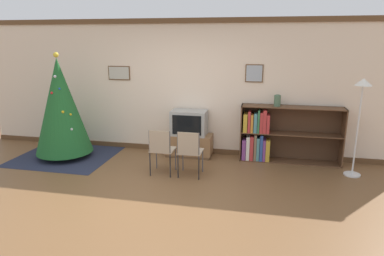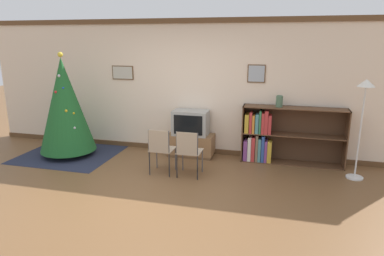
% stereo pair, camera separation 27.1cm
% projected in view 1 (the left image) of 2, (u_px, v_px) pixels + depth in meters
% --- Properties ---
extents(ground_plane, '(24.00, 24.00, 0.00)m').
position_uv_depth(ground_plane, '(152.00, 196.00, 5.18)').
color(ground_plane, brown).
extents(wall_back, '(8.99, 0.11, 2.70)m').
position_uv_depth(wall_back, '(185.00, 87.00, 6.95)').
color(wall_back, beige).
rests_on(wall_back, ground_plane).
extents(area_rug, '(1.89, 1.65, 0.01)m').
position_uv_depth(area_rug, '(66.00, 156.00, 6.92)').
color(area_rug, '#23283D').
rests_on(area_rug, ground_plane).
extents(christmas_tree, '(1.09, 1.09, 2.06)m').
position_uv_depth(christmas_tree, '(61.00, 106.00, 6.66)').
color(christmas_tree, maroon).
rests_on(christmas_tree, area_rug).
extents(tv_console, '(0.92, 0.45, 0.45)m').
position_uv_depth(tv_console, '(189.00, 145.00, 6.93)').
color(tv_console, brown).
rests_on(tv_console, ground_plane).
extents(television, '(0.70, 0.44, 0.49)m').
position_uv_depth(television, '(189.00, 123.00, 6.81)').
color(television, '#9E9E99').
rests_on(television, tv_console).
extents(folding_chair_left, '(0.40, 0.40, 0.82)m').
position_uv_depth(folding_chair_left, '(161.00, 149.00, 5.88)').
color(folding_chair_left, tan).
rests_on(folding_chair_left, ground_plane).
extents(folding_chair_right, '(0.40, 0.40, 0.82)m').
position_uv_depth(folding_chair_right, '(189.00, 151.00, 5.78)').
color(folding_chair_right, tan).
rests_on(folding_chair_right, ground_plane).
extents(bookshelf, '(1.88, 0.36, 1.09)m').
position_uv_depth(bookshelf, '(271.00, 136.00, 6.58)').
color(bookshelf, brown).
rests_on(bookshelf, ground_plane).
extents(vase, '(0.12, 0.12, 0.22)m').
position_uv_depth(vase, '(277.00, 100.00, 6.38)').
color(vase, '#47664C').
rests_on(vase, bookshelf).
extents(standing_lamp, '(0.28, 0.28, 1.69)m').
position_uv_depth(standing_lamp, '(361.00, 102.00, 5.65)').
color(standing_lamp, silver).
rests_on(standing_lamp, ground_plane).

